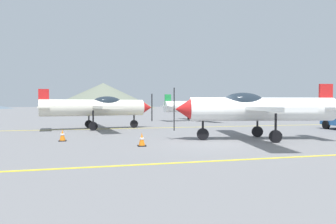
# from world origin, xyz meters

# --- Properties ---
(ground_plane) EXTENTS (400.00, 400.00, 0.00)m
(ground_plane) POSITION_xyz_m (0.00, 0.00, 0.00)
(ground_plane) COLOR slate
(apron_line_near) EXTENTS (80.00, 0.16, 0.01)m
(apron_line_near) POSITION_xyz_m (0.00, -4.55, 0.01)
(apron_line_near) COLOR yellow
(apron_line_near) RESTS_ON ground_plane
(apron_line_far) EXTENTS (80.00, 0.16, 0.01)m
(apron_line_far) POSITION_xyz_m (0.00, 8.73, 0.01)
(apron_line_far) COLOR yellow
(apron_line_far) RESTS_ON ground_plane
(airplane_near) EXTENTS (8.49, 9.70, 2.90)m
(airplane_near) POSITION_xyz_m (2.65, 0.17, 1.64)
(airplane_near) COLOR white
(airplane_near) RESTS_ON ground_plane
(airplane_mid) EXTENTS (8.48, 9.72, 2.90)m
(airplane_mid) POSITION_xyz_m (-5.26, 8.81, 1.64)
(airplane_mid) COLOR silver
(airplane_mid) RESTS_ON ground_plane
(airplane_far) EXTENTS (8.47, 9.72, 2.90)m
(airplane_far) POSITION_xyz_m (5.69, 17.21, 1.64)
(airplane_far) COLOR white
(airplane_far) RESTS_ON ground_plane
(traffic_cone_front) EXTENTS (0.36, 0.36, 0.59)m
(traffic_cone_front) POSITION_xyz_m (-3.41, -0.70, 0.29)
(traffic_cone_front) COLOR black
(traffic_cone_front) RESTS_ON ground_plane
(traffic_cone_side) EXTENTS (0.36, 0.36, 0.59)m
(traffic_cone_side) POSITION_xyz_m (-7.01, 1.96, 0.29)
(traffic_cone_side) COLOR black
(traffic_cone_side) RESTS_ON ground_plane
(hill_centerleft) EXTENTS (50.90, 50.90, 12.05)m
(hill_centerleft) POSITION_xyz_m (-2.97, 128.07, 6.02)
(hill_centerleft) COLOR slate
(hill_centerleft) RESTS_ON ground_plane
(hill_centerright) EXTENTS (51.54, 51.54, 7.52)m
(hill_centerright) POSITION_xyz_m (72.91, 143.47, 3.76)
(hill_centerright) COLOR slate
(hill_centerright) RESTS_ON ground_plane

